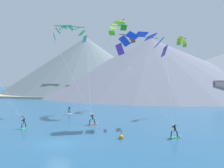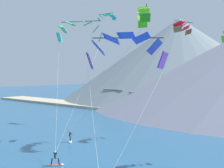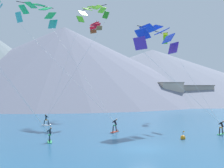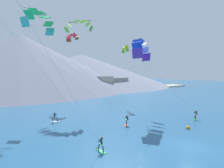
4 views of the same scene
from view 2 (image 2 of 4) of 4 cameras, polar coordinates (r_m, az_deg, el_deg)
The scene contains 11 objects.
kitesurfer_near_lead at distance 36.42m, azimuth -10.03°, elevation -13.63°, with size 1.48×1.54×1.82m.
kitesurfer_mid_center at distance 47.85m, azimuth -7.67°, elevation -9.93°, with size 1.55×1.48×1.74m.
parafoil_kite_near_lead at distance 50.35m, azimuth -5.96°, elevation 9.94°, with size 12.60×14.73×17.36m.
parafoil_kite_mid_center at distance 47.21m, azimuth 5.65°, elevation 12.40°, with size 10.81×9.87×18.66m.
parafoil_kite_far_left at distance 32.57m, azimuth 2.57°, elevation 6.76°, with size 8.86×11.97×13.21m.
parafoil_kite_distant_low_drift at distance 67.81m, azimuth -0.94°, elevation 12.26°, with size 4.19×2.19×1.48m.
parafoil_kite_distant_mid_solo at distance 52.29m, azimuth 12.69°, elevation 10.24°, with size 1.97×4.97×2.01m.
shoreline_strip at distance 72.89m, azimuth 19.78°, elevation -6.05°, with size 180.00×10.00×0.70m, color #BCAD8E.
shore_building_harbour_front at distance 88.33m, azimuth 5.88°, elevation -3.09°, with size 5.81×6.49×5.18m.
shore_building_quay_west at distance 95.52m, azimuth 1.18°, elevation -2.57°, with size 7.74×5.35×5.62m.
mountain_peak_west_ridge at distance 123.61m, azimuth 12.20°, elevation 4.45°, with size 90.49×90.49×31.70m.
Camera 2 is at (28.16, -10.54, 10.33)m, focal length 50.00 mm.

